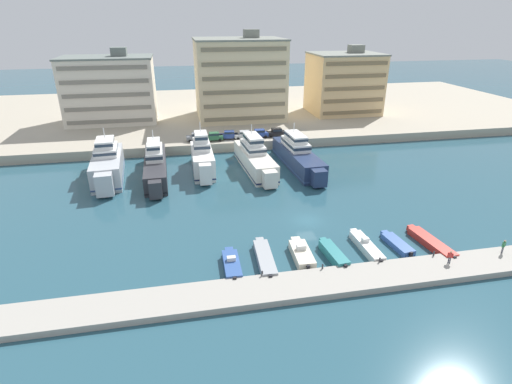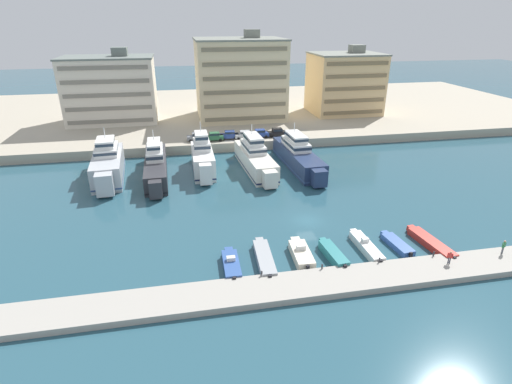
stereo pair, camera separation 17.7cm
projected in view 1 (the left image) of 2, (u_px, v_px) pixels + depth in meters
The scene contains 30 objects.
ground_plane at pixel (307, 221), 56.30m from camera, with size 400.00×400.00×0.00m, color #285160.
quay_promenade at pixel (236, 111), 117.05m from camera, with size 180.00×70.00×1.96m, color #ADA38E.
pier_dock at pixel (349, 280), 43.02m from camera, with size 120.00×4.66×0.73m, color #A8A399.
yacht_silver_far_left at pixel (107, 164), 70.16m from camera, with size 6.00×18.56×8.62m.
yacht_charcoal_left at pixel (155, 164), 71.24m from camera, with size 4.28×21.56×7.85m.
yacht_white_mid_left at pixel (202, 158), 73.23m from camera, with size 3.76×15.16×8.90m.
yacht_ivory_center_left at pixel (255, 158), 74.47m from camera, with size 5.41×20.56×8.01m.
yacht_navy_center at pixel (298, 155), 75.86m from camera, with size 5.31×22.40×7.86m.
motorboat_blue_far_left at pixel (232, 265), 45.46m from camera, with size 1.94×6.48×1.40m.
motorboat_grey_left at pixel (265, 258), 46.66m from camera, with size 2.14×8.39×0.98m.
motorboat_cream_mid_left at pixel (301, 254), 47.41m from camera, with size 2.31×6.63×1.65m.
motorboat_teal_center_left at pixel (333, 254), 47.41m from camera, with size 1.96×6.45×1.09m.
motorboat_white_center at pixel (366, 246), 49.09m from camera, with size 1.64×7.75×1.46m.
motorboat_blue_center_right at pixel (397, 244), 49.91m from camera, with size 2.13×5.97×0.81m.
motorboat_red_mid_right at pixel (431, 243), 49.96m from camera, with size 2.47×8.39×0.90m.
car_grey_far_left at pixel (196, 137), 85.20m from camera, with size 4.12×1.95×1.80m.
car_green_left at pixel (214, 136), 85.39m from camera, with size 4.14×2.00×1.80m.
car_blue_mid_left at pixel (229, 135), 86.60m from camera, with size 4.18×2.08×1.80m.
car_silver_center_left at pixel (244, 134), 86.68m from camera, with size 4.18×2.09×1.80m.
car_blue_center at pixel (259, 133), 87.69m from camera, with size 4.11×1.93×1.80m.
car_black_center_right at pixel (276, 132), 88.59m from camera, with size 4.17×2.06×1.80m.
apartment_block_far_left at pixel (110, 90), 98.54m from camera, with size 21.73×13.39×17.78m.
apartment_block_left at pixel (239, 79), 102.57m from camera, with size 22.11×18.33×21.62m.
apartment_block_mid_left at pixel (344, 83), 108.35m from camera, with size 18.07×15.07×17.69m.
pedestrian_near_edge at pixel (450, 256), 44.98m from camera, with size 0.48×0.44×1.58m.
pedestrian_mid_deck at pixel (504, 245), 46.90m from camera, with size 0.62×0.40×1.73m.
bollard_west at pixel (262, 273), 42.99m from camera, with size 0.20×0.20×0.61m.
bollard_west_mid at pixel (323, 266), 44.20m from camera, with size 0.20×0.20×0.61m.
bollard_east_mid at pixel (380, 260), 45.40m from camera, with size 0.20×0.20×0.61m.
bollard_east at pixel (434, 253), 46.61m from camera, with size 0.20×0.20×0.61m.
Camera 1 is at (-16.72, -47.57, 26.39)m, focal length 28.00 mm.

